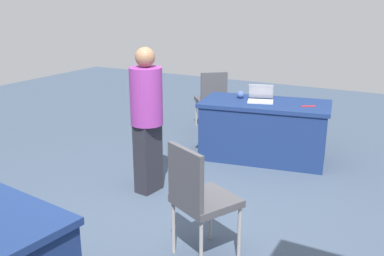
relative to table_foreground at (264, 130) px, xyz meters
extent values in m
plane|color=#3D4C60|center=(0.05, 2.14, -0.38)|extent=(14.40, 14.40, 0.00)
cube|color=navy|center=(0.00, 0.00, 0.35)|extent=(1.75, 1.08, 0.05)
cube|color=navy|center=(0.00, 0.00, -0.03)|extent=(1.68, 1.04, 0.71)
cylinder|color=#9E9993|center=(-0.30, 2.16, -0.15)|extent=(0.03, 0.03, 0.47)
cylinder|color=#9E9993|center=(-0.64, 2.32, -0.15)|extent=(0.03, 0.03, 0.47)
cylinder|color=#9E9993|center=(-0.14, 2.50, -0.15)|extent=(0.03, 0.03, 0.47)
cylinder|color=#9E9993|center=(-0.48, 2.66, -0.15)|extent=(0.03, 0.03, 0.47)
cube|color=#47474C|center=(-0.39, 2.41, 0.12)|extent=(0.59, 0.59, 0.06)
cube|color=#47474C|center=(-0.30, 2.59, 0.37)|extent=(0.39, 0.22, 0.45)
cylinder|color=#9E9993|center=(1.50, -0.91, -0.17)|extent=(0.03, 0.03, 0.43)
cylinder|color=#9E9993|center=(1.21, -1.16, -0.17)|extent=(0.03, 0.03, 0.43)
cylinder|color=#9E9993|center=(1.24, -0.62, -0.17)|extent=(0.03, 0.03, 0.43)
cylinder|color=#9E9993|center=(0.96, -0.88, -0.17)|extent=(0.03, 0.03, 0.43)
cube|color=#47474C|center=(1.23, -0.89, 0.08)|extent=(0.62, 0.62, 0.06)
cube|color=#47474C|center=(1.10, -0.74, 0.34)|extent=(0.34, 0.31, 0.45)
cube|color=#26262D|center=(0.74, 1.58, 0.00)|extent=(0.21, 0.30, 0.76)
cylinder|color=#8C338C|center=(0.74, 1.58, 0.68)|extent=(0.38, 0.38, 0.60)
sphere|color=#936B4C|center=(0.74, 1.58, 1.08)|extent=(0.21, 0.21, 0.21)
cube|color=silver|center=(0.06, 0.04, 0.38)|extent=(0.37, 0.31, 0.02)
cube|color=#B7B7BC|center=(0.10, -0.10, 0.49)|extent=(0.32, 0.17, 0.19)
sphere|color=#3F5999|center=(0.37, -0.05, 0.43)|extent=(0.10, 0.10, 0.10)
cube|color=red|center=(-0.54, -0.02, 0.38)|extent=(0.17, 0.13, 0.01)
camera|label=1|loc=(-1.80, 5.19, 1.66)|focal=40.58mm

